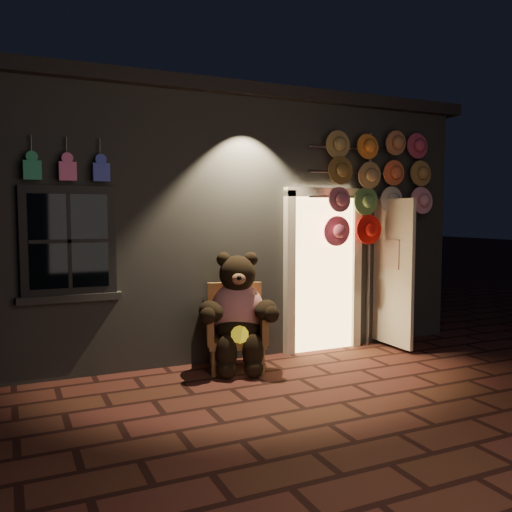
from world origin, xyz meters
TOP-DOWN VIEW (x-y plane):
  - ground at (0.00, 0.00)m, footprint 60.00×60.00m
  - shop_building at (0.00, 3.99)m, footprint 7.30×5.95m
  - wicker_armchair at (-0.06, 1.14)m, footprint 0.84×0.80m
  - teddy_bear at (-0.08, 1.01)m, footprint 0.96×0.89m
  - hat_rack at (2.08, 1.28)m, footprint 1.92×0.22m

SIDE VIEW (x-z plane):
  - ground at x=0.00m, z-range 0.00..0.00m
  - wicker_armchair at x=-0.06m, z-range 0.00..1.00m
  - teddy_bear at x=-0.08m, z-range 0.00..1.39m
  - shop_building at x=0.00m, z-range -0.02..3.49m
  - hat_rack at x=2.08m, z-range 0.79..3.75m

